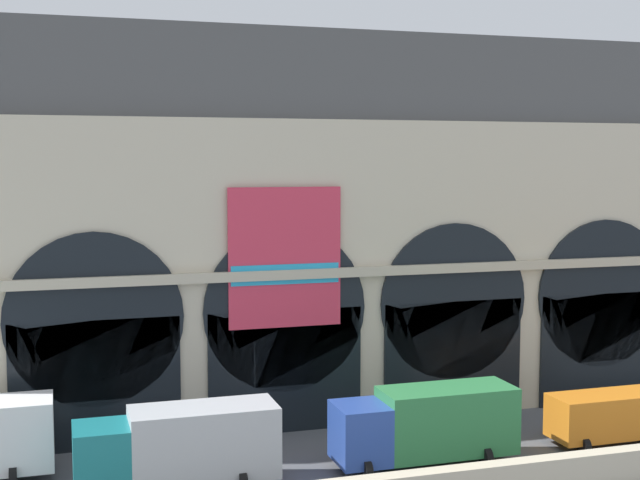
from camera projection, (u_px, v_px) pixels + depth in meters
ground_plane at (413, 458)px, 35.93m from camera, size 200.00×200.00×0.00m
station_building at (354, 231)px, 42.46m from camera, size 43.22×5.83×18.27m
box_truck_midwest at (180, 446)px, 32.31m from camera, size 7.50×2.91×3.12m
box_truck_center at (427, 424)px, 35.03m from camera, size 7.50×2.91×3.12m
van_mideast at (608, 415)px, 37.72m from camera, size 5.20×2.48×2.20m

